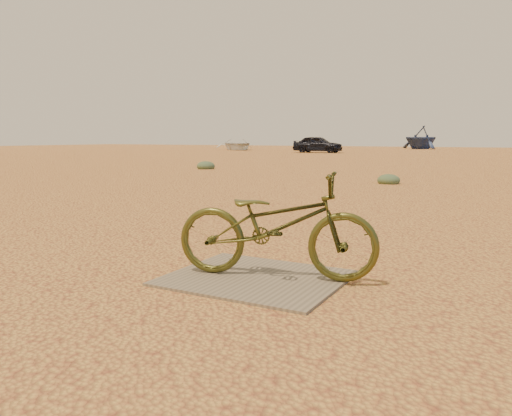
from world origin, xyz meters
The scene contains 8 objects.
ground centered at (0.00, 0.00, 0.00)m, with size 120.00×120.00×0.00m, color gold.
plywood_board centered at (0.43, 0.32, 0.01)m, with size 1.38×1.17×0.02m, color #7E7055.
bicycle centered at (0.57, 0.40, 0.45)m, with size 0.57×1.63×0.86m, color #464618.
car centered at (-11.65, 32.28, 0.63)m, with size 1.48×3.68×1.25m, color black.
boat_near_left centered at (-21.07, 36.24, 0.50)m, with size 3.43×4.80×0.99m, color silver.
boat_far_left centered at (-7.04, 48.00, 1.15)m, with size 3.76×4.36×2.29m, color navy.
kale_a centered at (-0.71, 9.34, 0.00)m, with size 0.56×0.56×0.31m, color #5B734A.
kale_c centered at (-8.03, 12.02, 0.00)m, with size 0.66×0.66×0.36m, color #5B734A.
Camera 1 is at (2.31, -3.13, 1.15)m, focal length 35.00 mm.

